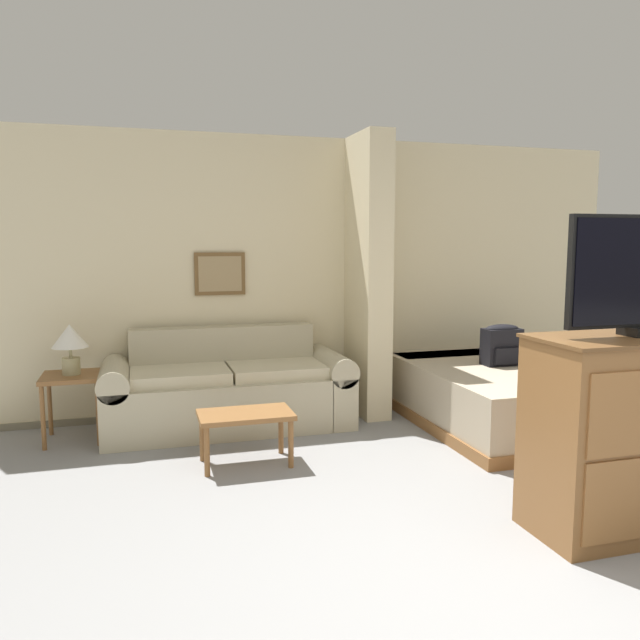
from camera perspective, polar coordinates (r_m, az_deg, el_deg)
name	(u,v)px	position (r m, az deg, el deg)	size (l,w,h in m)	color
ground_plane	(538,606)	(3.22, 19.28, -23.48)	(20.00, 20.00, 0.00)	gray
wall_back	(315,276)	(6.09, -0.43, 4.08)	(6.38, 0.16, 2.60)	beige
wall_partition_pillar	(368,276)	(5.84, 4.40, 3.99)	(0.24, 0.67, 2.60)	beige
couch	(228,390)	(5.56, -8.39, -6.38)	(2.14, 0.84, 0.86)	#B7AD8E
coffee_table	(246,420)	(4.63, -6.83, -9.03)	(0.68, 0.40, 0.39)	brown
side_table	(72,385)	(5.49, -21.72, -5.54)	(0.47, 0.47, 0.55)	brown
table_lamp	(70,341)	(5.42, -21.90, -1.75)	(0.29, 0.29, 0.41)	tan
tv_dresser	(638,433)	(3.99, 27.10, -9.17)	(1.26, 0.55, 1.11)	brown
bed	(505,395)	(5.84, 16.55, -6.56)	(1.56, 2.00, 0.52)	brown
backpack	(502,344)	(5.82, 16.29, -2.13)	(0.34, 0.21, 0.37)	black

